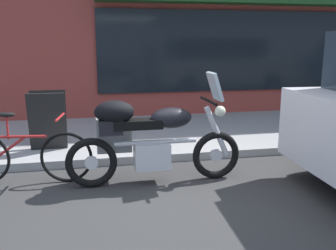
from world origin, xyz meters
TOP-DOWN VIEW (x-y plane):
  - ground_plane at (0.00, 0.00)m, footprint 80.00×80.00m
  - touring_motorcycle at (-0.19, 0.59)m, footprint 2.22×0.67m
  - parked_bicycle at (-1.67, 0.88)m, footprint 1.67×0.48m
  - sandwich_board_sign at (-1.50, 2.04)m, footprint 0.55×0.41m

SIDE VIEW (x-z plane):
  - ground_plane at x=0.00m, z-range 0.00..0.00m
  - parked_bicycle at x=-1.67m, z-range -0.10..0.82m
  - sandwich_board_sign at x=-1.50m, z-range 0.12..1.02m
  - touring_motorcycle at x=-0.19m, z-range -0.10..1.30m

